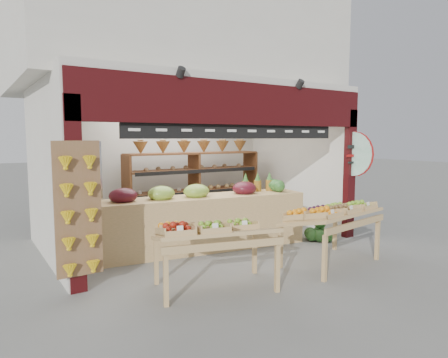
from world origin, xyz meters
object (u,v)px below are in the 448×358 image
cardboard_stack (92,237)px  mid_counter (201,221)px  refrigerator (77,193)px  display_table_left (207,231)px  back_shelving (194,173)px  watermelon_pile (320,233)px  display_table_right (331,214)px

cardboard_stack → mid_counter: bearing=-30.4°
refrigerator → display_table_left: 3.53m
back_shelving → mid_counter: (-0.80, -1.71, -0.71)m
cardboard_stack → watermelon_pile: size_ratio=1.72×
back_shelving → display_table_left: 3.88m
display_table_right → watermelon_pile: size_ratio=2.97×
back_shelving → watermelon_pile: 3.11m
display_table_left → display_table_right: bearing=-4.7°
back_shelving → cardboard_stack: size_ratio=3.15×
back_shelving → display_table_right: (0.55, -3.63, -0.41)m
mid_counter → display_table_right: (1.36, -1.92, 0.30)m
refrigerator → watermelon_pile: (4.17, -2.43, -0.85)m
mid_counter → display_table_left: bearing=-117.7°
back_shelving → refrigerator: (-2.63, -0.04, -0.25)m
refrigerator → mid_counter: (1.83, -1.67, -0.46)m
mid_counter → watermelon_pile: (2.35, -0.76, -0.39)m
back_shelving → watermelon_pile: bearing=-58.1°
cardboard_stack → watermelon_pile: 4.47m
cardboard_stack → watermelon_pile: (4.09, -1.79, -0.10)m
mid_counter → back_shelving: bearing=64.8°
refrigerator → cardboard_stack: (0.08, -0.64, -0.75)m
back_shelving → watermelon_pile: (1.54, -2.47, -1.10)m
refrigerator → cardboard_stack: size_ratio=1.93×
refrigerator → watermelon_pile: bearing=-28.2°
cardboard_stack → back_shelving: bearing=15.0°
back_shelving → cardboard_stack: back_shelving is taller
back_shelving → refrigerator: size_ratio=1.63×
cardboard_stack → watermelon_pile: cardboard_stack is taller
cardboard_stack → display_table_left: (0.84, -2.76, 0.54)m
display_table_left → display_table_right: display_table_right is taller
display_table_left → mid_counter: bearing=62.3°
watermelon_pile → cardboard_stack: bearing=156.4°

